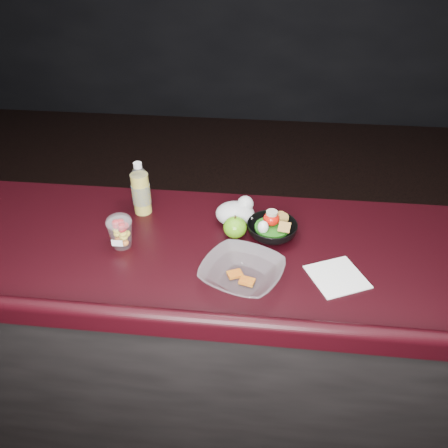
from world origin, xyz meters
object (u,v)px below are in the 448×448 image
at_px(green_apple, 235,227).
at_px(lemonade_bottle, 141,192).
at_px(snack_bowl, 272,229).
at_px(takeout_bowl, 242,273).
at_px(fruit_cup, 120,231).

bearing_deg(green_apple, lemonade_bottle, 161.91).
height_order(lemonade_bottle, snack_bowl, lemonade_bottle).
bearing_deg(snack_bowl, lemonade_bottle, 167.85).
bearing_deg(takeout_bowl, green_apple, 100.26).
bearing_deg(lemonade_bottle, takeout_bowl, -40.50).
relative_size(fruit_cup, snack_bowl, 0.54).
distance_m(lemonade_bottle, snack_bowl, 0.51).
bearing_deg(takeout_bowl, lemonade_bottle, 139.50).
relative_size(lemonade_bottle, fruit_cup, 1.68).
height_order(fruit_cup, snack_bowl, fruit_cup).
bearing_deg(fruit_cup, snack_bowl, 12.00).
xyz_separation_m(lemonade_bottle, snack_bowl, (0.49, -0.11, -0.06)).
distance_m(green_apple, snack_bowl, 0.13).
distance_m(lemonade_bottle, fruit_cup, 0.22).
relative_size(snack_bowl, takeout_bowl, 0.73).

